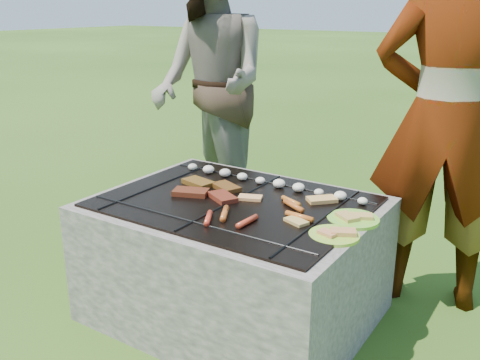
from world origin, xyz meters
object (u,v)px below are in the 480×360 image
(cook, at_px, (446,119))
(bystander, at_px, (209,87))
(plate_near, at_px, (335,235))
(plate_far, at_px, (353,219))
(fire_pit, at_px, (234,263))

(cook, bearing_deg, bystander, -25.35)
(cook, bearing_deg, plate_near, 59.85)
(plate_far, xyz_separation_m, cook, (0.21, 0.61, 0.36))
(fire_pit, height_order, plate_near, plate_near)
(fire_pit, distance_m, plate_far, 0.66)
(plate_far, bearing_deg, cook, 71.13)
(plate_near, bearing_deg, plate_far, 90.74)
(plate_near, xyz_separation_m, cook, (0.20, 0.81, 0.36))
(fire_pit, bearing_deg, cook, 42.35)
(plate_near, height_order, cook, cook)
(plate_far, xyz_separation_m, plate_near, (0.00, -0.20, -0.00))
(plate_far, bearing_deg, plate_near, -89.26)
(fire_pit, bearing_deg, plate_far, 9.52)
(plate_far, relative_size, cook, 0.13)
(plate_near, relative_size, bystander, 0.12)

